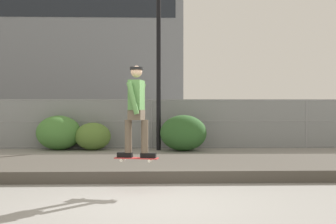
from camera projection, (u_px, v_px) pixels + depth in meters
ground_plane at (148, 204)px, 6.81m from camera, size 120.00×120.00×0.00m
gravel_berm at (150, 167)px, 10.20m from camera, size 13.45×3.15×0.25m
skateboard at (137, 158)px, 7.77m from camera, size 0.82×0.37×0.07m
skater at (136, 106)px, 7.76m from camera, size 0.72×0.62×1.67m
chain_fence at (152, 124)px, 16.10m from camera, size 23.66×0.06×1.85m
street_lamp at (159, 31)px, 15.36m from camera, size 0.44×0.44×6.92m
parked_car_near at (41, 124)px, 18.57m from camera, size 4.40×1.96×1.66m
parked_car_mid at (181, 123)px, 18.78m from camera, size 4.54×2.24×1.66m
parked_car_far at (302, 123)px, 19.28m from camera, size 4.41×1.97×1.66m
library_building at (94, 39)px, 56.40m from camera, size 22.81×14.75×21.21m
shrub_left at (59, 133)px, 15.52m from camera, size 1.62×1.32×1.25m
shrub_center at (93, 136)px, 15.41m from camera, size 1.29×1.05×1.00m
shrub_right at (183, 133)px, 15.13m from camera, size 1.65×1.35×1.27m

